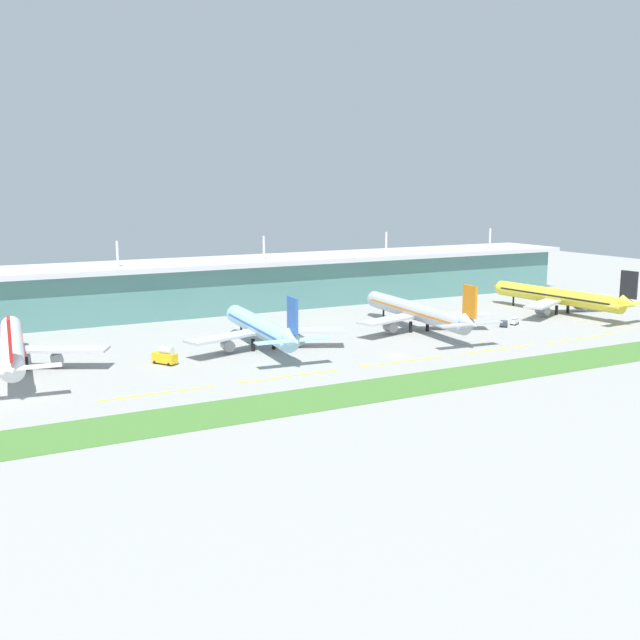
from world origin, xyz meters
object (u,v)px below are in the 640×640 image
airliner_nearest (12,346)px  baggage_cart (515,321)px  airliner_far_middle (417,312)px  pushback_tug (504,323)px  fuel_truck (165,356)px  airliner_near_middle (262,328)px  airliner_farthest (560,297)px

airliner_nearest → baggage_cart: airliner_nearest is taller
airliner_far_middle → pushback_tug: airliner_far_middle is taller
fuel_truck → airliner_near_middle: bearing=9.5°
airliner_nearest → airliner_far_middle: bearing=-2.3°
airliner_nearest → pushback_tug: (155.06, -12.46, -5.36)m
baggage_cart → fuel_truck: size_ratio=0.54×
pushback_tug → fuel_truck: bearing=179.7°
baggage_cart → pushback_tug: (-5.64, -0.88, -0.16)m
airliner_farthest → fuel_truck: 154.62m
airliner_far_middle → airliner_farthest: (67.09, 3.01, -0.00)m
airliner_farthest → baggage_cart: 32.50m
airliner_far_middle → baggage_cart: airliner_far_middle is taller
airliner_far_middle → airliner_farthest: same height
airliner_nearest → pushback_tug: bearing=-4.6°
airliner_near_middle → airliner_far_middle: bearing=1.8°
airliner_near_middle → airliner_far_middle: (56.62, 1.77, 0.01)m
airliner_nearest → airliner_far_middle: (124.21, -4.97, -0.00)m
baggage_cart → fuel_truck: bearing=-179.9°
airliner_far_middle → fuel_truck: 87.53m
airliner_near_middle → baggage_cart: airliner_near_middle is taller
baggage_cart → fuel_truck: (-123.65, -0.26, 1.00)m
airliner_farthest → airliner_nearest: bearing=179.4°
airliner_near_middle → baggage_cart: 93.38m
airliner_nearest → baggage_cart: 161.20m
airliner_far_middle → pushback_tug: size_ratio=14.26×
pushback_tug → airliner_nearest: bearing=175.4°
baggage_cart → airliner_farthest: bearing=17.5°
airliner_nearest → pushback_tug: airliner_nearest is taller
airliner_farthest → fuel_truck: airliner_farthest is taller
baggage_cart → airliner_near_middle: bearing=177.0°
airliner_farthest → baggage_cart: (-30.60, -9.62, -5.19)m
airliner_farthest → pushback_tug: (-36.25, -10.51, -5.35)m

